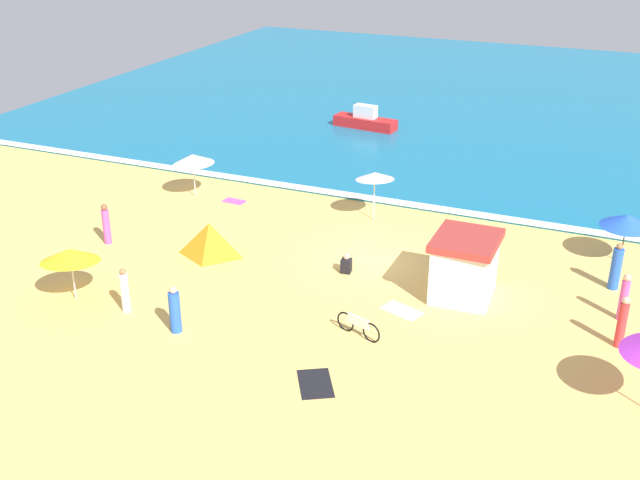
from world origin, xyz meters
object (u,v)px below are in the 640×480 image
beach_umbrella_0 (627,221)px  beach_umbrella_4 (375,176)px  parked_bicycle (358,326)px  beachgoer_3 (125,291)px  beachgoer_0 (624,297)px  beachgoer_8 (106,224)px  small_boat_0 (365,120)px  beach_tent (210,240)px  beachgoer_7 (622,323)px  beachgoer_1 (616,268)px  beachgoer_2 (346,264)px  lifeguard_cabana (464,266)px  beach_umbrella_1 (193,159)px  beachgoer_6 (175,311)px  beach_umbrella_3 (70,255)px

beach_umbrella_0 → beach_umbrella_4: bearing=178.9°
parked_bicycle → beachgoer_3: beachgoer_3 is taller
beach_umbrella_0 → beachgoer_0: size_ratio=1.66×
beachgoer_8 → small_boat_0: size_ratio=0.43×
beach_tent → beachgoer_7: beachgoer_7 is taller
beachgoer_1 → beachgoer_7: (0.47, -4.21, 0.03)m
beachgoer_2 → beach_tent: bearing=-172.1°
beach_umbrella_0 → beachgoer_3: (-15.89, -11.18, -0.99)m
beachgoer_7 → beachgoer_8: size_ratio=1.03×
lifeguard_cabana → beachgoer_2: bearing=179.5°
lifeguard_cabana → beachgoer_7: bearing=-14.8°
beach_umbrella_1 → beachgoer_2: (9.79, -4.77, -1.57)m
lifeguard_cabana → beachgoer_6: lifeguard_cabana is taller
beach_umbrella_0 → beach_tent: bearing=-158.7°
beach_umbrella_1 → beachgoer_7: size_ratio=1.20×
lifeguard_cabana → beachgoer_1: 5.79m
beach_umbrella_4 → parked_bicycle: (2.89, -9.69, -1.72)m
lifeguard_cabana → beachgoer_1: (5.09, 2.73, -0.33)m
beachgoer_0 → beachgoer_8: 20.51m
beach_umbrella_1 → small_boat_0: size_ratio=0.54×
beach_umbrella_1 → small_boat_0: (3.64, 14.14, -1.34)m
beach_umbrella_0 → lifeguard_cabana: bearing=-134.5°
beachgoer_0 → beachgoer_1: bearing=100.3°
beachgoer_1 → beachgoer_6: beachgoer_1 is taller
beach_umbrella_1 → small_boat_0: 14.67m
lifeguard_cabana → beach_umbrella_1: 15.22m
beach_tent → parked_bicycle: bearing=-24.2°
beachgoer_6 → beachgoer_7: size_ratio=0.94×
beach_umbrella_4 → small_boat_0: beach_umbrella_4 is taller
lifeguard_cabana → beach_umbrella_0: size_ratio=0.92×
beachgoer_2 → beachgoer_3: bearing=-135.6°
beach_umbrella_4 → beachgoer_1: bearing=-14.6°
beachgoer_8 → beach_umbrella_4: bearing=35.9°
beachgoer_3 → beachgoer_8: size_ratio=0.95×
beachgoer_6 → beachgoer_7: (13.88, 4.91, 0.09)m
beach_umbrella_3 → beachgoer_8: 4.99m
beach_umbrella_3 → beachgoer_8: size_ratio=1.56×
beachgoer_2 → beachgoer_6: beachgoer_6 is taller
beachgoer_8 → small_boat_0: (4.14, 20.34, -0.29)m
beach_umbrella_3 → beachgoer_0: bearing=18.9°
beach_tent → parked_bicycle: 8.50m
beach_umbrella_4 → beachgoer_0: beach_umbrella_4 is taller
lifeguard_cabana → beach_umbrella_0: bearing=45.5°
parked_bicycle → small_boat_0: 24.60m
beach_tent → beachgoer_2: 5.72m
beach_umbrella_1 → beachgoer_8: beach_umbrella_1 is taller
lifeguard_cabana → beachgoer_8: (-14.92, -1.39, -0.33)m
lifeguard_cabana → beachgoer_1: bearing=28.2°
beachgoer_8 → lifeguard_cabana: bearing=5.3°
beachgoer_8 → beachgoer_0: bearing=5.1°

